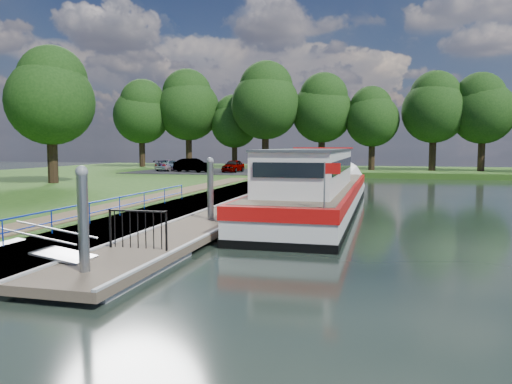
% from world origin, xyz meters
% --- Properties ---
extents(ground, '(160.00, 160.00, 0.00)m').
position_xyz_m(ground, '(0.00, 0.00, 0.00)').
color(ground, black).
rests_on(ground, ground).
extents(bank_edge, '(1.10, 90.00, 0.78)m').
position_xyz_m(bank_edge, '(-2.55, 15.00, 0.39)').
color(bank_edge, '#473D2D').
rests_on(bank_edge, ground).
extents(far_bank, '(60.00, 18.00, 0.60)m').
position_xyz_m(far_bank, '(12.00, 52.00, 0.30)').
color(far_bank, '#264D16').
rests_on(far_bank, ground).
extents(footpath, '(1.60, 40.00, 0.05)m').
position_xyz_m(footpath, '(-4.40, 8.00, 0.80)').
color(footpath, brown).
rests_on(footpath, riverbank).
extents(carpark, '(14.00, 12.00, 0.06)m').
position_xyz_m(carpark, '(-11.00, 38.00, 0.81)').
color(carpark, black).
rests_on(carpark, riverbank).
extents(blue_fence, '(0.04, 18.04, 0.72)m').
position_xyz_m(blue_fence, '(-2.75, 3.00, 1.31)').
color(blue_fence, '#0C2DBF').
rests_on(blue_fence, riverbank).
extents(pontoon, '(2.50, 30.00, 0.56)m').
position_xyz_m(pontoon, '(0.00, 13.00, 0.18)').
color(pontoon, brown).
rests_on(pontoon, ground).
extents(mooring_piles, '(0.30, 27.30, 3.55)m').
position_xyz_m(mooring_piles, '(0.00, 13.00, 1.28)').
color(mooring_piles, gray).
rests_on(mooring_piles, ground).
extents(gangway, '(2.58, 1.00, 0.92)m').
position_xyz_m(gangway, '(-1.85, 0.50, 0.63)').
color(gangway, '#A5A8AD').
rests_on(gangway, ground).
extents(gate_panel, '(1.85, 0.05, 1.15)m').
position_xyz_m(gate_panel, '(-0.00, 2.20, 1.15)').
color(gate_panel, black).
rests_on(gate_panel, ground).
extents(barge, '(4.36, 21.15, 4.78)m').
position_xyz_m(barge, '(3.60, 15.10, 1.09)').
color(barge, black).
rests_on(barge, ground).
extents(horizon_trees, '(54.38, 10.03, 12.87)m').
position_xyz_m(horizon_trees, '(-1.61, 48.68, 7.95)').
color(horizon_trees, '#332316').
rests_on(horizon_trees, ground).
extents(bank_tree_a, '(6.12, 6.12, 9.72)m').
position_xyz_m(bank_tree_a, '(-15.99, 20.08, 7.02)').
color(bank_tree_a, '#332316').
rests_on(bank_tree_a, riverbank).
extents(car_a, '(1.59, 3.66, 1.23)m').
position_xyz_m(car_a, '(-7.57, 36.45, 1.45)').
color(car_a, '#999999').
rests_on(car_a, carpark).
extents(car_b, '(4.31, 2.53, 1.34)m').
position_xyz_m(car_b, '(-11.45, 35.46, 1.51)').
color(car_b, '#999999').
rests_on(car_b, carpark).
extents(car_c, '(2.10, 4.13, 1.15)m').
position_xyz_m(car_c, '(-14.79, 37.29, 1.41)').
color(car_c, '#999999').
rests_on(car_c, carpark).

